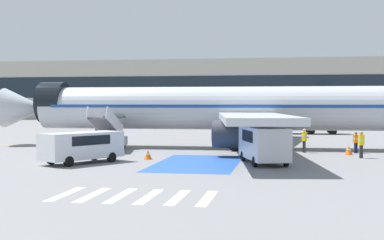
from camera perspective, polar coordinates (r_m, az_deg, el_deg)
The scene contains 21 objects.
ground_plane at distance 45.36m, azimuth 3.86°, elevation -2.98°, with size 600.00×600.00×0.00m, color slate.
apron_leadline_yellow at distance 45.19m, azimuth 2.96°, elevation -2.99°, with size 0.20×75.08×0.01m, color gold.
apron_stand_patch_blue at distance 33.85m, azimuth 0.59°, elevation -4.62°, with size 5.15×10.06×0.01m, color #2856A8.
apron_walkway_bar_0 at distance 23.20m, azimuth -13.33°, elevation -7.68°, with size 0.44×3.60×0.01m, color silver.
apron_walkway_bar_1 at distance 22.76m, azimuth -10.53°, elevation -7.85°, with size 0.44×3.60×0.01m, color silver.
apron_walkway_bar_2 at distance 22.37m, azimuth -7.62°, elevation -8.00°, with size 0.44×3.60×0.01m, color silver.
apron_walkway_bar_3 at distance 22.04m, azimuth -4.61°, elevation -8.14°, with size 0.44×3.60×0.01m, color silver.
apron_walkway_bar_4 at distance 21.78m, azimuth -1.52°, elevation -8.26°, with size 0.44×3.60×0.01m, color silver.
apron_walkway_bar_5 at distance 21.57m, azimuth 1.64°, elevation -8.35°, with size 0.44×3.60×0.01m, color silver.
airliner at distance 44.95m, azimuth 3.91°, elevation 1.26°, with size 40.50×34.93×11.15m.
boarding_stairs_forward at distance 42.74m, azimuth -9.19°, elevation -2.04°, with size 2.23×5.24×3.56m.
fuel_tanker at distance 66.60m, azimuth 11.82°, elevation 0.11°, with size 10.25×2.97×3.59m.
service_van_0 at distance 34.37m, azimuth -11.66°, elevation -2.58°, with size 4.48×5.54×1.96m.
service_van_1 at distance 33.74m, azimuth 7.65°, elevation -2.33°, with size 3.51×5.59×2.30m.
ground_crew_0 at distance 38.65m, azimuth 17.61°, elevation -2.31°, with size 0.48×0.45×1.84m.
ground_crew_1 at distance 41.74m, azimuth 11.88°, elevation -1.98°, with size 0.42×0.49×1.82m.
ground_crew_2 at distance 39.51m, azimuth 5.45°, elevation -2.28°, with size 0.34×0.48×1.69m.
ground_crew_3 at distance 42.30m, azimuth 17.08°, elevation -2.15°, with size 0.48×0.44×1.61m.
traffic_cone_0 at distance 40.91m, azimuth 16.37°, elevation -3.11°, with size 0.60×0.60×0.67m.
traffic_cone_1 at distance 36.19m, azimuth -4.74°, elevation -3.70°, with size 0.57×0.57×0.64m.
terminal_building at distance 117.73m, azimuth 5.40°, elevation 3.18°, with size 137.84×12.10×13.04m.
Camera 1 is at (4.78, -44.95, 3.84)m, focal length 50.00 mm.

